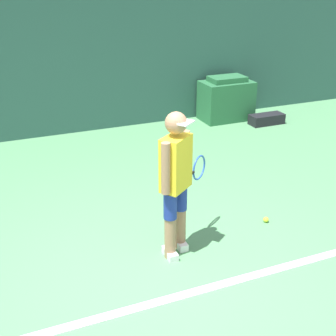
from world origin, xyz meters
The scene contains 7 objects.
ground_plane centered at (0.00, 0.00, 0.00)m, with size 24.00×24.00×0.00m, color #518C5B.
back_wall centered at (0.00, 4.84, 1.42)m, with size 24.00×0.10×2.83m.
court_baseline centered at (0.00, -0.21, 0.01)m, with size 21.60×0.10×0.01m.
tennis_player centered at (0.28, 0.50, 0.87)m, with size 0.75×0.60×1.58m.
tennis_ball centered at (1.54, 0.65, 0.03)m, with size 0.07×0.07×0.07m.
covered_chair centered at (3.09, 4.43, 0.41)m, with size 1.00×0.62×0.86m.
equipment_bag centered at (3.68, 3.84, 0.10)m, with size 0.68×0.29×0.20m.
Camera 1 is at (-1.47, -3.43, 2.88)m, focal length 50.00 mm.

